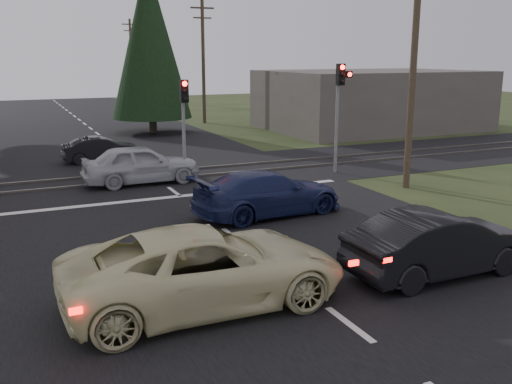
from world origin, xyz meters
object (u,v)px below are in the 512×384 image
utility_pole_far (131,58)px  silver_car (141,164)px  utility_pole_mid (203,59)px  dark_car_far (101,149)px  cream_coupe (205,268)px  utility_pole_near (413,64)px  traffic_signal_center (184,112)px  dark_hatchback (440,244)px  traffic_signal_right (340,97)px  blue_sedan (268,193)px

utility_pole_far → silver_car: size_ratio=1.95×
utility_pole_mid → dark_car_far: utility_pole_mid is taller
silver_car → dark_car_far: (-0.66, 5.55, -0.18)m
utility_pole_mid → cream_coupe: bearing=-109.1°
utility_pole_near → utility_pole_mid: size_ratio=1.00×
traffic_signal_center → silver_car: (-1.78, 0.27, -2.02)m
dark_hatchback → cream_coupe: bearing=82.4°
traffic_signal_right → dark_car_far: (-8.99, 7.02, -2.71)m
utility_pole_near → utility_pole_mid: 24.00m
blue_sedan → cream_coupe: bearing=138.3°
cream_coupe → traffic_signal_center: bearing=-15.0°
utility_pole_mid → dark_hatchback: 32.32m
dark_car_far → utility_pole_near: bearing=-136.8°
traffic_signal_center → dark_hatchback: 12.72m
utility_pole_near → cream_coupe: size_ratio=1.54×
traffic_signal_right → traffic_signal_center: size_ratio=1.15×
blue_sedan → traffic_signal_right: bearing=-55.4°
utility_pole_far → utility_pole_mid: bearing=-90.0°
traffic_signal_center → cream_coupe: bearing=-105.4°
traffic_signal_right → traffic_signal_center: traffic_signal_right is taller
utility_pole_far → dark_car_far: utility_pole_far is taller
traffic_signal_center → utility_pole_mid: bearing=68.8°
silver_car → blue_sedan: silver_car is taller
traffic_signal_right → cream_coupe: bearing=-133.0°
utility_pole_mid → blue_sedan: 26.51m
cream_coupe → dark_hatchback: (5.55, -0.66, -0.05)m
silver_car → utility_pole_far: bearing=-12.1°
dark_car_far → blue_sedan: bearing=-164.6°
traffic_signal_center → utility_pole_near: utility_pole_near is taller
traffic_signal_right → utility_pole_far: bearing=88.8°
traffic_signal_center → utility_pole_far: 44.99m
traffic_signal_center → silver_car: 2.71m
utility_pole_far → dark_hatchback: utility_pole_far is taller
utility_pole_near → dark_hatchback: size_ratio=1.94×
traffic_signal_center → dark_hatchback: (2.33, -12.34, -2.04)m
utility_pole_mid → silver_car: size_ratio=1.95×
blue_sedan → dark_car_far: (-3.32, 11.85, -0.12)m
utility_pole_mid → cream_coupe: 33.03m
silver_car → utility_pole_mid: bearing=-26.2°
traffic_signal_center → silver_car: size_ratio=0.89×
traffic_signal_right → traffic_signal_center: 6.68m
traffic_signal_right → dark_hatchback: bearing=-110.7°
traffic_signal_center → silver_car: bearing=171.5°
utility_pole_near → dark_hatchback: bearing=-124.0°
utility_pole_far → dark_hatchback: 57.03m
traffic_signal_center → blue_sedan: (0.88, -6.03, -2.08)m
utility_pole_far → cream_coupe: 57.15m
dark_hatchback → blue_sedan: dark_hatchback is taller
silver_car → blue_sedan: (2.66, -6.30, -0.06)m
utility_pole_far → silver_car: utility_pole_far is taller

